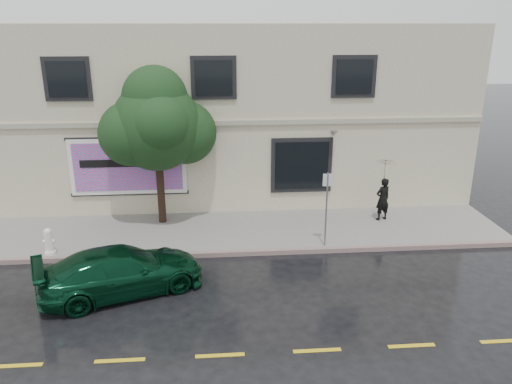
{
  "coord_description": "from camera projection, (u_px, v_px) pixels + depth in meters",
  "views": [
    {
      "loc": [
        0.06,
        -12.87,
        7.07
      ],
      "look_at": [
        1.26,
        2.2,
        1.88
      ],
      "focal_mm": 35.0,
      "sensor_mm": 36.0,
      "label": 1
    }
  ],
  "objects": [
    {
      "name": "billboard",
      "position": [
        128.0,
        167.0,
        18.16
      ],
      "size": [
        4.3,
        0.16,
        2.2
      ],
      "color": "white",
      "rests_on": "ground"
    },
    {
      "name": "car",
      "position": [
        122.0,
        271.0,
        13.55
      ],
      "size": [
        4.79,
        3.37,
        1.28
      ],
      "primitive_type": "imported",
      "rotation": [
        0.0,
        0.0,
        1.93
      ],
      "color": "#08321D",
      "rests_on": "ground"
    },
    {
      "name": "building",
      "position": [
        215.0,
        108.0,
        21.77
      ],
      "size": [
        20.0,
        8.12,
        7.0
      ],
      "color": "beige",
      "rests_on": "ground"
    },
    {
      "name": "pedestrian",
      "position": [
        383.0,
        199.0,
        18.11
      ],
      "size": [
        0.68,
        0.56,
        1.59
      ],
      "primitive_type": "imported",
      "rotation": [
        0.0,
        0.0,
        3.49
      ],
      "color": "black",
      "rests_on": "sidewalk"
    },
    {
      "name": "sign_pole",
      "position": [
        327.0,
        202.0,
        15.76
      ],
      "size": [
        0.31,
        0.05,
        2.48
      ],
      "rotation": [
        0.0,
        0.0,
        -0.04
      ],
      "color": "gray",
      "rests_on": "sidewalk"
    },
    {
      "name": "ground",
      "position": [
        219.0,
        279.0,
        14.43
      ],
      "size": [
        90.0,
        90.0,
        0.0
      ],
      "primitive_type": "plane",
      "color": "black",
      "rests_on": "ground"
    },
    {
      "name": "fire_hydrant",
      "position": [
        49.0,
        241.0,
        15.55
      ],
      "size": [
        0.35,
        0.33,
        0.86
      ],
      "rotation": [
        0.0,
        0.0,
        -0.36
      ],
      "color": "white",
      "rests_on": "sidewalk"
    },
    {
      "name": "curb",
      "position": [
        218.0,
        254.0,
        15.82
      ],
      "size": [
        20.0,
        0.18,
        0.16
      ],
      "primitive_type": "cube",
      "color": "gray",
      "rests_on": "ground"
    },
    {
      "name": "street_tree",
      "position": [
        157.0,
        126.0,
        17.05
      ],
      "size": [
        3.09,
        3.09,
        5.07
      ],
      "color": "black",
      "rests_on": "sidewalk"
    },
    {
      "name": "sidewalk",
      "position": [
        218.0,
        232.0,
        17.47
      ],
      "size": [
        20.0,
        3.5,
        0.15
      ],
      "primitive_type": "cube",
      "color": "gray",
      "rests_on": "ground"
    },
    {
      "name": "umbrella",
      "position": [
        385.0,
        170.0,
        17.75
      ],
      "size": [
        1.08,
        1.08,
        0.63
      ],
      "primitive_type": "imported",
      "rotation": [
        0.0,
        0.0,
        0.31
      ],
      "color": "black",
      "rests_on": "pedestrian"
    },
    {
      "name": "road_marking",
      "position": [
        220.0,
        355.0,
        11.13
      ],
      "size": [
        19.0,
        0.12,
        0.01
      ],
      "primitive_type": "cube",
      "color": "gold",
      "rests_on": "ground"
    }
  ]
}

